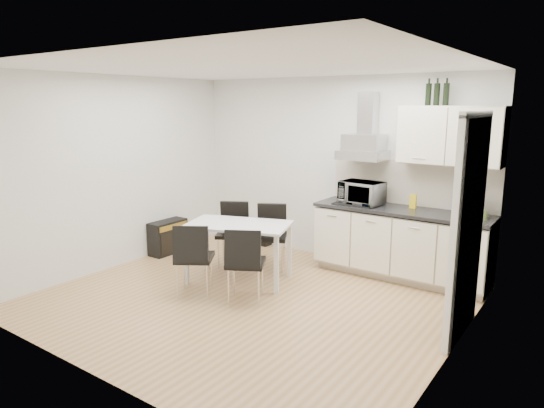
{
  "coord_description": "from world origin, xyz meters",
  "views": [
    {
      "loc": [
        3.25,
        -4.14,
        2.22
      ],
      "look_at": [
        0.13,
        0.28,
        1.1
      ],
      "focal_mm": 32.0,
      "sensor_mm": 36.0,
      "label": 1
    }
  ],
  "objects_px": {
    "chair_far_left": "(233,235)",
    "chair_near_left": "(195,258)",
    "chair_near_right": "(246,264)",
    "kitchenette": "(406,215)",
    "guitar_amp": "(168,237)",
    "chair_far_right": "(271,238)",
    "floor_speaker": "(264,235)",
    "dining_table": "(238,231)"
  },
  "relations": [
    {
      "from": "chair_near_left",
      "to": "guitar_amp",
      "type": "xyz_separation_m",
      "value": [
        -1.48,
        0.95,
        -0.19
      ]
    },
    {
      "from": "chair_near_right",
      "to": "floor_speaker",
      "type": "xyz_separation_m",
      "value": [
        -1.14,
        1.92,
        -0.28
      ]
    },
    {
      "from": "dining_table",
      "to": "chair_far_right",
      "type": "bearing_deg",
      "value": 64.09
    },
    {
      "from": "guitar_amp",
      "to": "floor_speaker",
      "type": "bearing_deg",
      "value": 51.2
    },
    {
      "from": "kitchenette",
      "to": "chair_near_right",
      "type": "relative_size",
      "value": 2.86
    },
    {
      "from": "dining_table",
      "to": "chair_near_right",
      "type": "height_order",
      "value": "chair_near_right"
    },
    {
      "from": "chair_far_left",
      "to": "chair_far_right",
      "type": "relative_size",
      "value": 1.0
    },
    {
      "from": "kitchenette",
      "to": "floor_speaker",
      "type": "distance_m",
      "value": 2.45
    },
    {
      "from": "chair_far_right",
      "to": "guitar_amp",
      "type": "relative_size",
      "value": 1.47
    },
    {
      "from": "kitchenette",
      "to": "chair_far_right",
      "type": "relative_size",
      "value": 2.86
    },
    {
      "from": "chair_far_right",
      "to": "floor_speaker",
      "type": "xyz_separation_m",
      "value": [
        -0.74,
        0.87,
        -0.28
      ]
    },
    {
      "from": "guitar_amp",
      "to": "floor_speaker",
      "type": "relative_size",
      "value": 1.9
    },
    {
      "from": "guitar_amp",
      "to": "kitchenette",
      "type": "bearing_deg",
      "value": 17.0
    },
    {
      "from": "guitar_amp",
      "to": "floor_speaker",
      "type": "distance_m",
      "value": 1.51
    },
    {
      "from": "chair_near_right",
      "to": "chair_far_right",
      "type": "bearing_deg",
      "value": 81.42
    },
    {
      "from": "chair_far_right",
      "to": "chair_far_left",
      "type": "bearing_deg",
      "value": -9.87
    },
    {
      "from": "chair_far_right",
      "to": "chair_near_left",
      "type": "bearing_deg",
      "value": 50.71
    },
    {
      "from": "kitchenette",
      "to": "chair_near_left",
      "type": "distance_m",
      "value": 2.7
    },
    {
      "from": "chair_near_right",
      "to": "guitar_amp",
      "type": "relative_size",
      "value": 1.47
    },
    {
      "from": "chair_far_left",
      "to": "chair_near_right",
      "type": "xyz_separation_m",
      "value": [
        0.91,
        -0.87,
        0.0
      ]
    },
    {
      "from": "chair_far_left",
      "to": "floor_speaker",
      "type": "height_order",
      "value": "chair_far_left"
    },
    {
      "from": "chair_near_left",
      "to": "chair_near_right",
      "type": "height_order",
      "value": "same"
    },
    {
      "from": "chair_near_right",
      "to": "guitar_amp",
      "type": "height_order",
      "value": "chair_near_right"
    },
    {
      "from": "guitar_amp",
      "to": "chair_far_right",
      "type": "bearing_deg",
      "value": 10.2
    },
    {
      "from": "floor_speaker",
      "to": "chair_near_right",
      "type": "bearing_deg",
      "value": -56.87
    },
    {
      "from": "dining_table",
      "to": "floor_speaker",
      "type": "height_order",
      "value": "dining_table"
    },
    {
      "from": "dining_table",
      "to": "guitar_amp",
      "type": "distance_m",
      "value": 1.69
    },
    {
      "from": "kitchenette",
      "to": "chair_near_left",
      "type": "height_order",
      "value": "kitchenette"
    },
    {
      "from": "chair_far_right",
      "to": "guitar_amp",
      "type": "xyz_separation_m",
      "value": [
        -1.69,
        -0.3,
        -0.19
      ]
    },
    {
      "from": "chair_near_right",
      "to": "kitchenette",
      "type": "bearing_deg",
      "value": 26.26
    },
    {
      "from": "kitchenette",
      "to": "chair_near_right",
      "type": "xyz_separation_m",
      "value": [
        -1.21,
        -1.76,
        -0.39
      ]
    },
    {
      "from": "dining_table",
      "to": "guitar_amp",
      "type": "bearing_deg",
      "value": 150.84
    },
    {
      "from": "chair_far_left",
      "to": "chair_near_left",
      "type": "height_order",
      "value": "same"
    },
    {
      "from": "floor_speaker",
      "to": "dining_table",
      "type": "bearing_deg",
      "value": -62.97
    },
    {
      "from": "kitchenette",
      "to": "floor_speaker",
      "type": "bearing_deg",
      "value": 175.98
    },
    {
      "from": "kitchenette",
      "to": "floor_speaker",
      "type": "relative_size",
      "value": 7.99
    },
    {
      "from": "dining_table",
      "to": "chair_far_left",
      "type": "distance_m",
      "value": 0.64
    },
    {
      "from": "dining_table",
      "to": "chair_far_right",
      "type": "height_order",
      "value": "chair_far_right"
    },
    {
      "from": "dining_table",
      "to": "chair_near_left",
      "type": "relative_size",
      "value": 1.63
    },
    {
      "from": "chair_far_left",
      "to": "chair_near_right",
      "type": "bearing_deg",
      "value": 106.59
    },
    {
      "from": "dining_table",
      "to": "chair_near_left",
      "type": "height_order",
      "value": "chair_near_left"
    },
    {
      "from": "chair_far_right",
      "to": "chair_near_left",
      "type": "distance_m",
      "value": 1.27
    }
  ]
}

